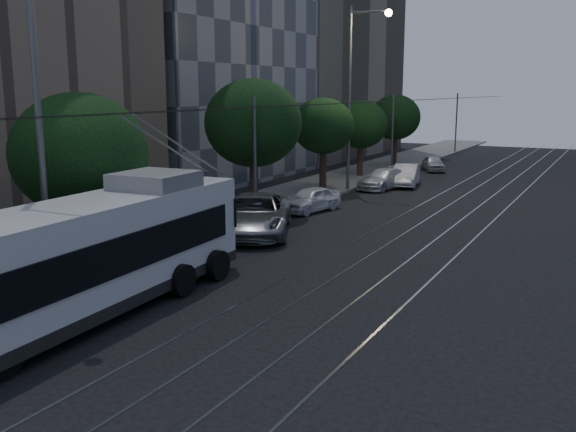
% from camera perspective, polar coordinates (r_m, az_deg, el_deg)
% --- Properties ---
extents(ground, '(120.00, 120.00, 0.00)m').
position_cam_1_polar(ground, '(19.93, -4.43, -7.33)').
color(ground, black).
rests_on(ground, ground).
extents(sidewalk, '(5.00, 90.00, 0.15)m').
position_cam_1_polar(sidewalk, '(40.53, 1.63, 2.29)').
color(sidewalk, slate).
rests_on(sidewalk, ground).
extents(tram_rails, '(4.52, 90.00, 0.02)m').
position_cam_1_polar(tram_rails, '(37.30, 15.56, 1.01)').
color(tram_rails, gray).
rests_on(tram_rails, ground).
extents(overhead_wires, '(2.23, 90.00, 6.00)m').
position_cam_1_polar(overhead_wires, '(39.11, 5.01, 6.94)').
color(overhead_wires, black).
rests_on(overhead_wires, ground).
extents(trolleybus, '(3.28, 12.68, 5.63)m').
position_cam_1_polar(trolleybus, '(18.87, -17.10, -3.37)').
color(trolleybus, silver).
rests_on(trolleybus, ground).
extents(pickup_silver, '(5.32, 6.97, 1.76)m').
position_cam_1_polar(pickup_silver, '(28.41, -2.95, 0.12)').
color(pickup_silver, '#929499').
rests_on(pickup_silver, ground).
extents(car_white_a, '(2.30, 4.08, 1.31)m').
position_cam_1_polar(car_white_a, '(33.73, 2.02, 1.49)').
color(car_white_a, white).
rests_on(car_white_a, ground).
extents(car_white_b, '(2.67, 4.77, 1.31)m').
position_cam_1_polar(car_white_b, '(41.99, 8.48, 3.28)').
color(car_white_b, silver).
rests_on(car_white_b, ground).
extents(car_white_c, '(2.34, 4.56, 1.43)m').
position_cam_1_polar(car_white_c, '(43.56, 10.42, 3.58)').
color(car_white_c, silver).
rests_on(car_white_c, ground).
extents(car_white_d, '(2.79, 3.82, 1.21)m').
position_cam_1_polar(car_white_d, '(52.13, 12.80, 4.58)').
color(car_white_d, '#B0B0B4').
rests_on(car_white_d, ground).
extents(tree_1, '(4.83, 4.83, 6.25)m').
position_cam_1_polar(tree_1, '(23.94, -18.03, 5.23)').
color(tree_1, black).
rests_on(tree_1, ground).
extents(tree_2, '(4.97, 4.97, 6.90)m').
position_cam_1_polar(tree_2, '(32.89, -3.11, 8.23)').
color(tree_2, black).
rests_on(tree_2, ground).
extents(tree_3, '(3.85, 3.85, 5.86)m').
position_cam_1_polar(tree_3, '(39.96, 3.16, 7.96)').
color(tree_3, black).
rests_on(tree_3, ground).
extents(tree_4, '(3.88, 3.88, 5.62)m').
position_cam_1_polar(tree_4, '(47.14, 6.48, 8.08)').
color(tree_4, black).
rests_on(tree_4, ground).
extents(tree_5, '(4.14, 4.14, 5.95)m').
position_cam_1_polar(tree_5, '(54.46, 9.52, 8.63)').
color(tree_5, black).
rests_on(tree_5, ground).
extents(streetlamp_near, '(2.63, 0.44, 10.98)m').
position_cam_1_polar(streetlamp_near, '(20.04, -20.69, 11.17)').
color(streetlamp_near, '#5F5F62').
rests_on(streetlamp_near, ground).
extents(streetlamp_far, '(2.69, 0.44, 11.30)m').
position_cam_1_polar(streetlamp_far, '(40.09, 6.07, 11.68)').
color(streetlamp_far, '#5F5F62').
rests_on(streetlamp_far, ground).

